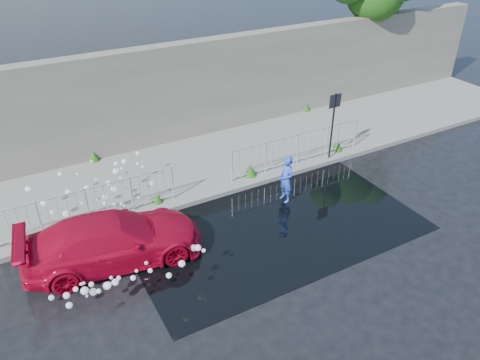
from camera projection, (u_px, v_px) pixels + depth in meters
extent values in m
plane|color=black|center=(276.00, 249.00, 12.31)|extent=(90.00, 90.00, 0.00)
cube|color=slate|center=(196.00, 165.00, 16.01)|extent=(30.00, 4.00, 0.15)
cube|color=slate|center=(223.00, 192.00, 14.51)|extent=(30.00, 0.25, 0.16)
cube|color=#615A52|center=(168.00, 94.00, 16.71)|extent=(30.00, 0.60, 3.50)
cube|color=black|center=(271.00, 223.00, 13.27)|extent=(8.00, 5.00, 0.01)
cylinder|color=black|center=(332.00, 129.00, 15.73)|extent=(0.06, 0.06, 2.50)
cube|color=black|center=(335.00, 101.00, 15.21)|extent=(0.45, 0.04, 0.45)
cylinder|color=#332114|center=(365.00, 36.00, 21.30)|extent=(0.36, 0.36, 5.00)
cylinder|color=silver|center=(172.00, 182.00, 13.83)|extent=(0.05, 0.05, 1.10)
cylinder|color=silver|center=(84.00, 190.00, 12.52)|extent=(5.00, 0.04, 0.04)
cylinder|color=silver|center=(90.00, 218.00, 13.01)|extent=(5.00, 0.04, 0.04)
cylinder|color=silver|center=(232.00, 166.00, 14.66)|extent=(0.05, 0.05, 1.10)
cylinder|color=silver|center=(355.00, 133.00, 16.74)|extent=(0.05, 0.05, 1.10)
cylinder|color=silver|center=(298.00, 134.00, 15.43)|extent=(5.00, 0.04, 0.04)
cylinder|color=silver|center=(297.00, 160.00, 15.93)|extent=(5.00, 0.04, 0.04)
cone|color=#1D4713|center=(20.00, 235.00, 12.26)|extent=(0.40, 0.40, 0.39)
cone|color=#1D4713|center=(157.00, 198.00, 13.87)|extent=(0.36, 0.36, 0.29)
cone|color=#1D4713|center=(250.00, 170.00, 15.17)|extent=(0.44, 0.44, 0.40)
cone|color=#1D4713|center=(337.00, 146.00, 16.68)|extent=(0.38, 0.38, 0.35)
cone|color=#1D4713|center=(94.00, 156.00, 16.06)|extent=(0.42, 0.42, 0.33)
cone|color=#1D4713|center=(307.00, 107.00, 19.81)|extent=(0.34, 0.34, 0.30)
sphere|color=white|center=(85.00, 231.00, 12.43)|extent=(0.06, 0.06, 0.06)
sphere|color=white|center=(77.00, 174.00, 13.83)|extent=(0.07, 0.07, 0.07)
sphere|color=white|center=(91.00, 161.00, 14.13)|extent=(0.08, 0.08, 0.08)
sphere|color=white|center=(28.00, 189.00, 13.05)|extent=(0.15, 0.15, 0.15)
sphere|color=white|center=(137.00, 153.00, 14.58)|extent=(0.12, 0.12, 0.12)
sphere|color=white|center=(137.00, 164.00, 14.41)|extent=(0.07, 0.07, 0.07)
sphere|color=white|center=(52.00, 212.00, 12.63)|extent=(0.13, 0.13, 0.13)
sphere|color=white|center=(114.00, 204.00, 13.05)|extent=(0.08, 0.08, 0.08)
sphere|color=white|center=(121.00, 204.00, 13.09)|extent=(0.08, 0.08, 0.08)
sphere|color=white|center=(37.00, 240.00, 11.86)|extent=(0.15, 0.15, 0.15)
sphere|color=white|center=(122.00, 168.00, 14.13)|extent=(0.08, 0.08, 0.08)
sphere|color=white|center=(120.00, 178.00, 13.64)|extent=(0.09, 0.09, 0.09)
sphere|color=white|center=(97.00, 200.00, 13.11)|extent=(0.09, 0.09, 0.09)
sphere|color=white|center=(104.00, 203.00, 13.04)|extent=(0.10, 0.10, 0.10)
sphere|color=white|center=(124.00, 206.00, 13.23)|extent=(0.06, 0.06, 0.06)
sphere|color=white|center=(82.00, 203.00, 12.90)|extent=(0.08, 0.08, 0.08)
sphere|color=white|center=(68.00, 192.00, 13.14)|extent=(0.15, 0.15, 0.15)
sphere|color=white|center=(96.00, 180.00, 13.49)|extent=(0.07, 0.07, 0.07)
sphere|color=white|center=(114.00, 189.00, 13.42)|extent=(0.16, 0.16, 0.16)
sphere|color=white|center=(91.00, 227.00, 12.49)|extent=(0.15, 0.15, 0.15)
sphere|color=white|center=(116.00, 163.00, 14.23)|extent=(0.12, 0.12, 0.12)
sphere|color=white|center=(102.00, 218.00, 12.71)|extent=(0.15, 0.15, 0.15)
sphere|color=white|center=(66.00, 214.00, 12.59)|extent=(0.16, 0.16, 0.16)
sphere|color=white|center=(152.00, 183.00, 13.77)|extent=(0.15, 0.15, 0.15)
sphere|color=white|center=(118.00, 170.00, 13.94)|extent=(0.07, 0.07, 0.07)
sphere|color=white|center=(60.00, 247.00, 11.98)|extent=(0.17, 0.17, 0.17)
sphere|color=white|center=(143.00, 167.00, 14.01)|extent=(0.08, 0.08, 0.08)
sphere|color=white|center=(105.00, 197.00, 13.08)|extent=(0.14, 0.14, 0.14)
sphere|color=white|center=(44.00, 203.00, 12.70)|extent=(0.17, 0.17, 0.17)
sphere|color=white|center=(115.00, 171.00, 13.90)|extent=(0.16, 0.16, 0.16)
sphere|color=white|center=(108.00, 183.00, 13.56)|extent=(0.15, 0.15, 0.15)
sphere|color=white|center=(86.00, 188.00, 13.11)|extent=(0.15, 0.15, 0.15)
sphere|color=white|center=(124.00, 161.00, 14.20)|extent=(0.15, 0.15, 0.15)
sphere|color=white|center=(138.00, 197.00, 13.35)|extent=(0.07, 0.07, 0.07)
sphere|color=white|center=(60.00, 174.00, 13.63)|extent=(0.13, 0.13, 0.13)
sphere|color=white|center=(204.00, 250.00, 11.00)|extent=(0.10, 0.10, 0.10)
sphere|color=white|center=(115.00, 282.00, 10.73)|extent=(0.17, 0.17, 0.17)
sphere|color=white|center=(136.00, 271.00, 10.23)|extent=(0.08, 0.08, 0.08)
sphere|color=white|center=(87.00, 296.00, 10.58)|extent=(0.07, 0.07, 0.07)
sphere|color=white|center=(84.00, 283.00, 10.78)|extent=(0.07, 0.07, 0.07)
sphere|color=white|center=(66.00, 296.00, 10.05)|extent=(0.15, 0.15, 0.15)
sphere|color=white|center=(51.00, 298.00, 10.54)|extent=(0.13, 0.13, 0.13)
sphere|color=white|center=(99.00, 291.00, 9.55)|extent=(0.10, 0.10, 0.10)
sphere|color=white|center=(119.00, 278.00, 10.12)|extent=(0.10, 0.10, 0.10)
sphere|color=white|center=(81.00, 284.00, 9.91)|extent=(0.07, 0.07, 0.07)
sphere|color=white|center=(76.00, 289.00, 9.76)|extent=(0.11, 0.11, 0.11)
sphere|color=white|center=(133.00, 278.00, 10.09)|extent=(0.12, 0.12, 0.12)
sphere|color=white|center=(198.00, 248.00, 11.09)|extent=(0.16, 0.16, 0.16)
sphere|color=white|center=(108.00, 284.00, 9.86)|extent=(0.06, 0.06, 0.06)
sphere|color=white|center=(107.00, 286.00, 10.23)|extent=(0.18, 0.18, 0.18)
sphere|color=white|center=(111.00, 278.00, 9.95)|extent=(0.07, 0.07, 0.07)
sphere|color=white|center=(193.00, 248.00, 11.71)|extent=(0.17, 0.17, 0.17)
sphere|color=white|center=(85.00, 291.00, 9.71)|extent=(0.17, 0.17, 0.17)
sphere|color=white|center=(182.00, 264.00, 10.49)|extent=(0.16, 0.16, 0.16)
sphere|color=white|center=(69.00, 305.00, 9.40)|extent=(0.14, 0.14, 0.14)
sphere|color=white|center=(146.00, 263.00, 11.30)|extent=(0.10, 0.10, 0.10)
sphere|color=white|center=(150.00, 271.00, 10.17)|extent=(0.11, 0.11, 0.11)
sphere|color=white|center=(91.00, 284.00, 10.68)|extent=(0.13, 0.13, 0.13)
sphere|color=white|center=(169.00, 275.00, 9.98)|extent=(0.13, 0.13, 0.13)
sphere|color=white|center=(108.00, 285.00, 10.21)|extent=(0.14, 0.14, 0.14)
sphere|color=white|center=(93.00, 292.00, 9.89)|extent=(0.16, 0.16, 0.16)
imported|color=#AD0623|center=(113.00, 240.00, 11.61)|extent=(4.59, 2.34, 1.28)
imported|color=blue|center=(286.00, 179.00, 13.90)|extent=(0.36, 0.55, 1.50)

